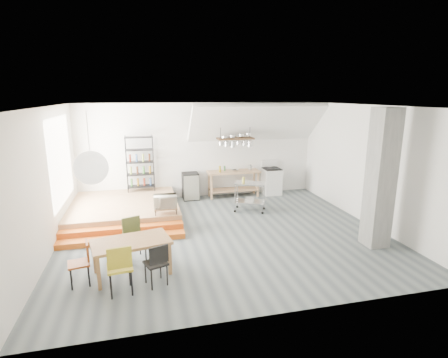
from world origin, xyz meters
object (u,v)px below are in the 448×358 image
object	(u,v)px
dining_table	(131,244)
rolling_cart	(250,193)
stove	(271,181)
mini_fridge	(191,186)

from	to	relation	value
dining_table	rolling_cart	size ratio (longest dim) A/B	1.58
stove	rolling_cart	size ratio (longest dim) A/B	1.16
stove	rolling_cart	bearing A→B (deg)	-129.08
stove	dining_table	world-z (taller)	stove
dining_table	rolling_cart	distance (m)	4.62
stove	rolling_cart	xyz separation A→B (m)	(-1.32, -1.63, 0.10)
mini_fridge	stove	bearing A→B (deg)	-0.87
stove	dining_table	xyz separation A→B (m)	(-4.74, -4.74, 0.14)
stove	mini_fridge	bearing A→B (deg)	179.13
dining_table	stove	bearing A→B (deg)	33.08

